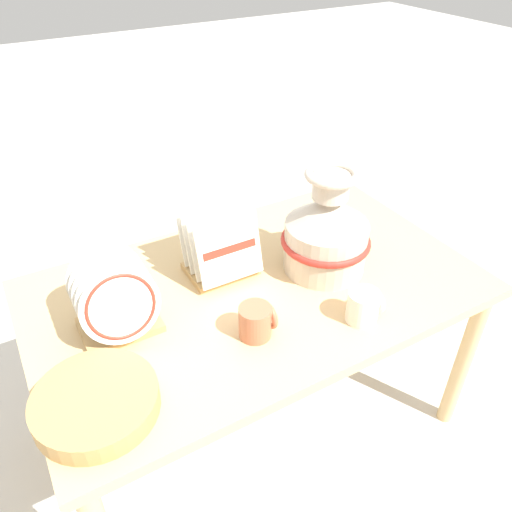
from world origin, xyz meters
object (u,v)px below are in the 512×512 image
(dish_rack_square_plates, at_px, (220,250))
(mug_cream_glaze, at_px, (364,306))
(mug_terracotta_glaze, at_px, (257,321))
(wicker_charger_stack, at_px, (96,402))
(dish_rack_round_plates, at_px, (116,303))
(ceramic_vase, at_px, (327,231))

(dish_rack_square_plates, distance_m, mug_cream_glaze, 0.47)
(mug_cream_glaze, relative_size, mug_terracotta_glaze, 1.00)
(dish_rack_square_plates, xyz_separation_m, wicker_charger_stack, (-0.49, -0.34, -0.06))
(dish_rack_round_plates, bearing_deg, ceramic_vase, -3.55)
(ceramic_vase, distance_m, wicker_charger_stack, 0.82)
(ceramic_vase, xyz_separation_m, mug_cream_glaze, (-0.05, -0.26, -0.09))
(dish_rack_round_plates, bearing_deg, dish_rack_square_plates, 15.96)
(wicker_charger_stack, xyz_separation_m, mug_cream_glaze, (0.74, -0.06, 0.02))
(ceramic_vase, relative_size, mug_cream_glaze, 3.48)
(wicker_charger_stack, bearing_deg, dish_rack_square_plates, 34.55)
(dish_rack_square_plates, xyz_separation_m, mug_cream_glaze, (0.25, -0.40, -0.03))
(dish_rack_square_plates, distance_m, mug_terracotta_glaze, 0.31)
(dish_rack_round_plates, height_order, dish_rack_square_plates, dish_rack_round_plates)
(ceramic_vase, relative_size, mug_terracotta_glaze, 3.48)
(ceramic_vase, distance_m, mug_cream_glaze, 0.28)
(ceramic_vase, xyz_separation_m, dish_rack_round_plates, (-0.66, 0.04, -0.04))
(ceramic_vase, height_order, wicker_charger_stack, ceramic_vase)
(dish_rack_square_plates, height_order, wicker_charger_stack, dish_rack_square_plates)
(ceramic_vase, height_order, dish_rack_square_plates, ceramic_vase)
(ceramic_vase, bearing_deg, dish_rack_square_plates, 154.44)
(dish_rack_round_plates, height_order, mug_cream_glaze, dish_rack_round_plates)
(dish_rack_square_plates, relative_size, mug_cream_glaze, 2.31)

